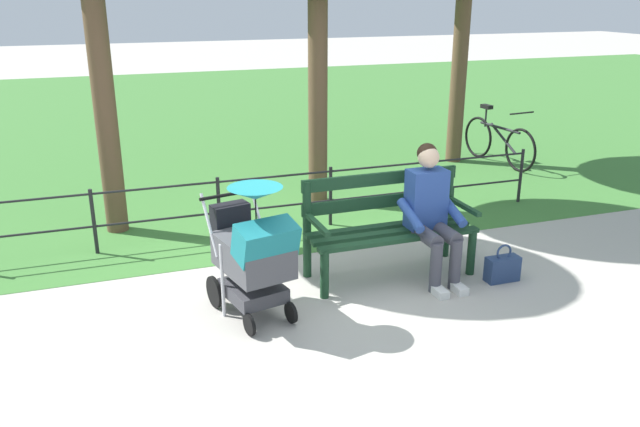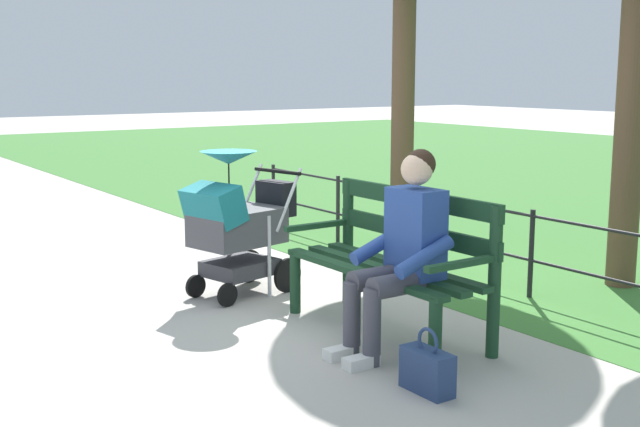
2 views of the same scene
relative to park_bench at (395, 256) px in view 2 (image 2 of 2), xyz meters
The scene contains 6 objects.
ground_plane 0.88m from the park_bench, ahead, with size 60.00×60.00×0.00m, color #ADA89E.
park_bench is the anchor object (origin of this frame).
person_on_bench 0.43m from the park_bench, 146.66° to the left, with size 0.53×0.74×1.28m.
stroller 1.48m from the park_bench, 17.20° to the left, with size 0.68×0.97×1.15m.
handbag 1.17m from the park_bench, 150.19° to the left, with size 0.32×0.14×0.37m.
park_fence 1.58m from the park_bench, 63.71° to the right, with size 6.52×0.04×0.70m.
Camera 2 is at (-4.84, 3.32, 1.73)m, focal length 45.79 mm.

